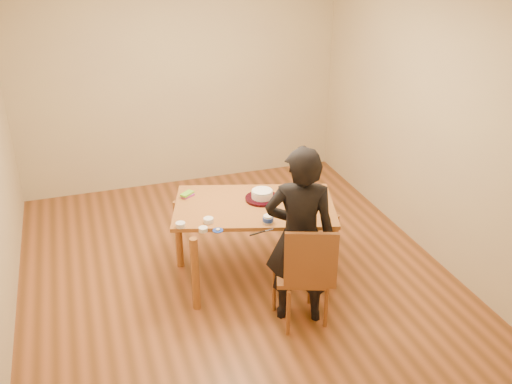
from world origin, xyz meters
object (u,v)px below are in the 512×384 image
object	(u,v)px
cake_plate	(262,199)
cake	(262,194)
dining_chair	(301,274)
dining_table	(254,206)
person	(300,237)

from	to	relation	value
cake_plate	cake	size ratio (longest dim) A/B	1.60
cake	dining_chair	bearing A→B (deg)	-86.67
dining_table	dining_chair	xyz separation A→B (m)	(0.15, -0.78, -0.28)
dining_chair	cake_plate	size ratio (longest dim) A/B	1.24
dining_table	cake	size ratio (longest dim) A/B	7.33
dining_table	person	world-z (taller)	person
dining_table	person	bearing A→B (deg)	-61.73
cake	dining_table	bearing A→B (deg)	-144.62
dining_chair	cake	world-z (taller)	cake
dining_chair	person	bearing A→B (deg)	110.05
cake_plate	person	distance (m)	0.80
cake_plate	cake	xyz separation A→B (m)	(0.00, 0.00, 0.04)
cake_plate	cake	distance (m)	0.04
dining_table	dining_chair	size ratio (longest dim) A/B	3.68
dining_table	dining_chair	bearing A→B (deg)	-62.39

